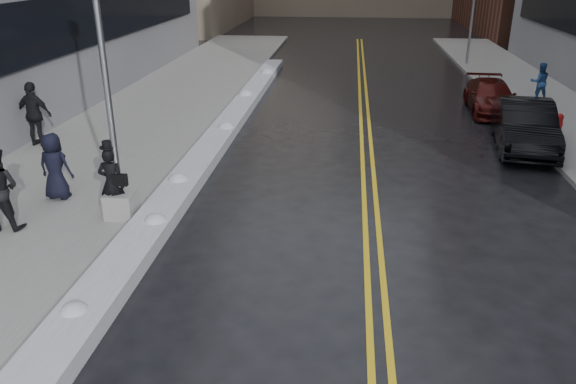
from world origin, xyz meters
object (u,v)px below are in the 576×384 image
(fire_hydrant, at_px, (559,123))
(car_maroon, at_px, (491,97))
(lamppost, at_px, (110,117))
(pedestrian_fedora, at_px, (112,183))
(traffic_signal, at_px, (474,4))
(pedestrian_east, at_px, (540,82))
(car_black, at_px, (525,126))
(pedestrian_c, at_px, (55,166))
(pedestrian_d, at_px, (35,114))

(fire_hydrant, xyz_separation_m, car_maroon, (-1.50, 3.47, 0.06))
(lamppost, xyz_separation_m, pedestrian_fedora, (-0.15, -0.03, -1.54))
(traffic_signal, relative_size, car_maroon, 1.42)
(pedestrian_east, xyz_separation_m, car_black, (-2.28, -6.31, -0.17))
(fire_hydrant, distance_m, pedestrian_east, 5.10)
(lamppost, relative_size, car_maroon, 1.80)
(pedestrian_fedora, relative_size, car_maroon, 0.40)
(car_maroon, bearing_deg, lamppost, -130.88)
(pedestrian_fedora, xyz_separation_m, pedestrian_east, (13.23, 13.05, -0.05))
(pedestrian_c, height_order, car_maroon, pedestrian_c)
(pedestrian_fedora, relative_size, pedestrian_d, 0.82)
(car_black, bearing_deg, fire_hydrant, 48.33)
(car_black, bearing_deg, pedestrian_d, -165.74)
(lamppost, xyz_separation_m, pedestrian_d, (-4.72, 4.94, -1.36))
(fire_hydrant, bearing_deg, traffic_signal, 92.05)
(pedestrian_fedora, bearing_deg, traffic_signal, -117.43)
(car_black, distance_m, car_maroon, 4.76)
(lamppost, xyz_separation_m, traffic_signal, (11.80, 22.00, 0.87))
(pedestrian_east, height_order, car_black, pedestrian_east)
(pedestrian_c, relative_size, car_maroon, 0.40)
(lamppost, bearing_deg, car_maroon, 46.73)
(traffic_signal, xyz_separation_m, pedestrian_c, (-13.79, -21.12, -2.41))
(lamppost, distance_m, car_maroon, 15.87)
(fire_hydrant, height_order, traffic_signal, traffic_signal)
(pedestrian_d, xyz_separation_m, pedestrian_east, (17.80, 8.08, -0.23))
(pedestrian_fedora, bearing_deg, pedestrian_c, -25.24)
(traffic_signal, relative_size, pedestrian_d, 2.93)
(pedestrian_d, bearing_deg, pedestrian_east, -147.25)
(lamppost, height_order, car_black, lamppost)
(pedestrian_east, bearing_deg, traffic_signal, -83.49)
(pedestrian_d, bearing_deg, car_black, -165.17)
(pedestrian_c, bearing_deg, lamppost, 160.57)
(pedestrian_d, height_order, car_maroon, pedestrian_d)
(pedestrian_d, xyz_separation_m, car_maroon, (15.52, 6.53, -0.56))
(pedestrian_d, bearing_deg, car_maroon, -148.87)
(lamppost, height_order, fire_hydrant, lamppost)
(fire_hydrant, xyz_separation_m, pedestrian_fedora, (-12.45, -8.03, 0.44))
(traffic_signal, bearing_deg, lamppost, -118.21)
(pedestrian_fedora, height_order, pedestrian_east, pedestrian_fedora)
(car_black, relative_size, car_maroon, 1.11)
(fire_hydrant, bearing_deg, car_maroon, 113.37)
(lamppost, xyz_separation_m, car_black, (10.80, 6.72, -1.76))
(fire_hydrant, xyz_separation_m, traffic_signal, (-0.50, 14.00, 2.85))
(traffic_signal, xyz_separation_m, pedestrian_east, (1.28, -8.97, -2.46))
(lamppost, relative_size, car_black, 1.63)
(lamppost, distance_m, pedestrian_east, 18.53)
(pedestrian_c, height_order, car_black, pedestrian_c)
(lamppost, height_order, pedestrian_d, lamppost)
(traffic_signal, relative_size, pedestrian_c, 3.55)
(traffic_signal, bearing_deg, fire_hydrant, -87.95)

